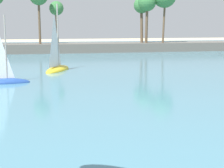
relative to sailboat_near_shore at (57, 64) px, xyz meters
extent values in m
cube|color=teal|center=(-0.20, 15.91, -0.82)|extent=(220.00, 103.94, 0.06)
cube|color=#605B54|center=(-0.20, 27.88, 0.05)|extent=(86.27, 6.00, 1.80)
cylinder|color=brown|center=(18.36, 28.07, 4.70)|extent=(0.64, 0.91, 7.51)
sphere|color=#38753D|center=(18.36, 28.07, 8.44)|extent=(3.25, 3.25, 3.25)
cylinder|color=brown|center=(19.05, 26.74, 4.97)|extent=(0.56, 0.92, 8.04)
sphere|color=#38753D|center=(19.05, 26.74, 8.98)|extent=(3.61, 3.61, 3.61)
cylinder|color=brown|center=(1.36, 29.19, 4.36)|extent=(0.70, 0.41, 6.83)
sphere|color=#38753D|center=(1.36, 29.19, 7.77)|extent=(2.79, 2.79, 2.79)
cylinder|color=brown|center=(22.61, 26.63, 5.60)|extent=(0.81, 0.72, 9.30)
cylinder|color=brown|center=(-2.00, 26.83, 5.45)|extent=(0.49, 0.57, 8.99)
ellipsoid|color=yellow|center=(0.06, 0.12, -0.79)|extent=(4.17, 6.21, 1.20)
cylinder|color=gray|center=(0.18, 0.39, 3.57)|extent=(0.18, 0.18, 7.51)
pyramid|color=white|center=(-0.25, -0.53, 3.01)|extent=(1.31, 2.53, 6.38)
ellipsoid|color=#234793|center=(-5.51, -8.57, -0.79)|extent=(5.01, 1.80, 0.98)
cylinder|color=gray|center=(-5.27, -8.55, 2.78)|extent=(0.15, 0.15, 6.16)
camera|label=1|loc=(-1.93, -46.16, 5.21)|focal=59.94mm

